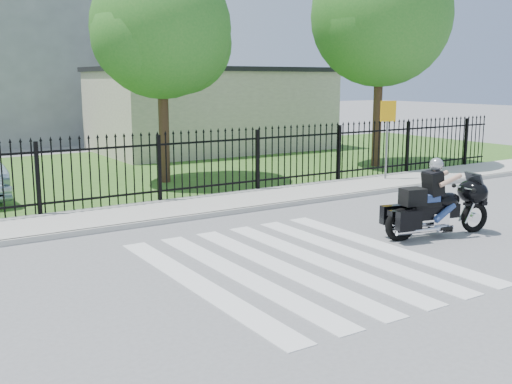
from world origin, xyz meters
TOP-DOWN VIEW (x-y plane):
  - ground at (0.00, 0.00)m, footprint 120.00×120.00m
  - crosswalk at (0.00, 0.00)m, footprint 5.00×5.50m
  - sidewalk at (0.00, 5.00)m, footprint 40.00×2.00m
  - curb at (0.00, 4.00)m, footprint 40.00×0.12m
  - grass_strip at (0.00, 12.00)m, footprint 40.00×12.00m
  - iron_fence at (0.00, 6.00)m, footprint 26.00×0.04m
  - tree_mid at (1.50, 9.00)m, footprint 4.20×4.20m
  - tree_right at (9.50, 8.00)m, footprint 5.00×5.00m
  - building_low at (7.00, 16.00)m, footprint 10.00×6.00m
  - building_low_roof at (7.00, 16.00)m, footprint 10.20×6.20m
  - motorcycle_rider at (3.46, -0.02)m, footprint 2.50×1.15m
  - traffic_sign at (7.31, 5.27)m, footprint 0.52×0.17m

SIDE VIEW (x-z plane):
  - ground at x=0.00m, z-range 0.00..0.00m
  - crosswalk at x=0.00m, z-range 0.00..0.01m
  - grass_strip at x=0.00m, z-range 0.00..0.02m
  - sidewalk at x=0.00m, z-range 0.00..0.12m
  - curb at x=0.00m, z-range 0.00..0.12m
  - motorcycle_rider at x=3.46m, z-range -0.15..1.52m
  - iron_fence at x=0.00m, z-range 0.00..1.80m
  - building_low at x=7.00m, z-range 0.00..3.50m
  - traffic_sign at x=7.31m, z-range 0.64..3.05m
  - building_low_roof at x=7.00m, z-range 3.50..3.70m
  - tree_mid at x=1.50m, z-range 1.28..8.06m
  - tree_right at x=9.50m, z-range 1.44..9.34m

